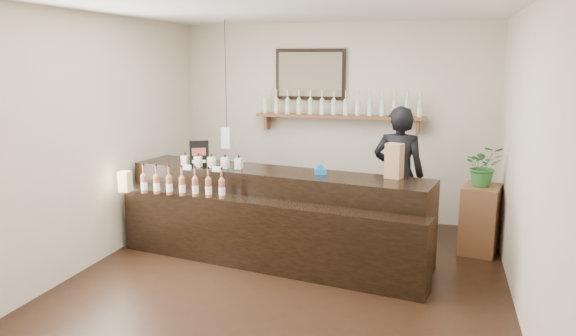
{
  "coord_description": "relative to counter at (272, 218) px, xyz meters",
  "views": [
    {
      "loc": [
        1.5,
        -5.43,
        2.3
      ],
      "look_at": [
        -0.19,
        0.7,
        1.06
      ],
      "focal_mm": 35.0,
      "sensor_mm": 36.0,
      "label": 1
    }
  ],
  "objects": [
    {
      "name": "ground",
      "position": [
        0.35,
        -0.57,
        -0.48
      ],
      "size": [
        5.0,
        5.0,
        0.0
      ],
      "primitive_type": "plane",
      "color": "black",
      "rests_on": "ground"
    },
    {
      "name": "counter",
      "position": [
        0.0,
        0.0,
        0.0
      ],
      "size": [
        3.7,
        1.61,
        1.19
      ],
      "color": "black",
      "rests_on": "ground"
    },
    {
      "name": "paper_bag",
      "position": [
        1.37,
        0.07,
        0.73
      ],
      "size": [
        0.21,
        0.18,
        0.38
      ],
      "color": "#906645",
      "rests_on": "counter"
    },
    {
      "name": "promo_sign",
      "position": [
        -0.94,
        0.1,
        0.7
      ],
      "size": [
        0.21,
        0.12,
        0.32
      ],
      "color": "black",
      "rests_on": "counter"
    },
    {
      "name": "side_cabinet",
      "position": [
        2.35,
        0.87,
        -0.07
      ],
      "size": [
        0.51,
        0.63,
        0.81
      ],
      "color": "brown",
      "rests_on": "ground"
    },
    {
      "name": "tape_dispenser",
      "position": [
        0.55,
        0.05,
        0.59
      ],
      "size": [
        0.15,
        0.08,
        0.12
      ],
      "color": "blue",
      "rests_on": "counter"
    },
    {
      "name": "back_wall_decor",
      "position": [
        0.21,
        1.81,
        1.27
      ],
      "size": [
        2.66,
        0.96,
        1.69
      ],
      "color": "brown",
      "rests_on": "ground"
    },
    {
      "name": "potted_plant",
      "position": [
        2.35,
        0.87,
        0.58
      ],
      "size": [
        0.49,
        0.45,
        0.49
      ],
      "primitive_type": "imported",
      "rotation": [
        0.0,
        0.0,
        0.16
      ],
      "color": "#2D6B2B",
      "rests_on": "side_cabinet"
    },
    {
      "name": "room_shell",
      "position": [
        0.35,
        -0.57,
        1.22
      ],
      "size": [
        5.0,
        5.0,
        5.0
      ],
      "color": "beige",
      "rests_on": "ground"
    },
    {
      "name": "shopkeeper",
      "position": [
        1.35,
        0.98,
        0.5
      ],
      "size": [
        0.72,
        0.48,
        1.96
      ],
      "primitive_type": "imported",
      "rotation": [
        0.0,
        0.0,
        3.12
      ],
      "color": "black",
      "rests_on": "ground"
    }
  ]
}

